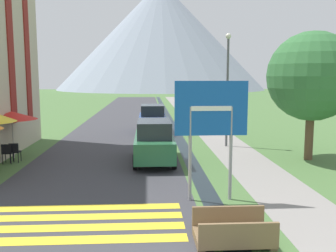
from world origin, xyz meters
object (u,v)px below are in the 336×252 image
Objects in this scene: parked_car_near at (154,141)px; cafe_chair_far_left at (7,152)px; road_sign at (211,120)px; streetlamp at (227,81)px; footbridge at (233,232)px; cafe_chair_far_right at (15,151)px; tree_by_path at (312,77)px; cafe_umbrella_rear_red at (12,116)px; parked_car_far at (152,119)px.

parked_car_near is 6.19m from cafe_chair_far_left.
road_sign is 8.90m from streetlamp.
streetlamp reaches higher than road_sign.
road_sign is at bearing 90.64° from footbridge.
cafe_chair_far_right reaches higher than footbridge.
parked_car_near is 4.93× the size of cafe_chair_far_left.
cafe_chair_far_left reaches higher than footbridge.
footbridge is at bearing -75.20° from cafe_chair_far_right.
tree_by_path is (12.78, -0.09, 3.14)m from cafe_chair_far_right.
parked_car_near is 0.75× the size of tree_by_path.
cafe_chair_far_left is 0.15× the size of streetlamp.
cafe_chair_far_right is (0.23, 0.21, 0.00)m from cafe_chair_far_left.
cafe_umbrella_rear_red is at bearing 86.69° from cafe_chair_far_left.
cafe_umbrella_rear_red is 10.55m from streetlamp.
cafe_chair_far_left and cafe_chair_far_right have the same top height.
cafe_chair_far_left is 13.39m from tree_by_path.
cafe_chair_far_right is 1.73m from cafe_umbrella_rear_red.
cafe_umbrella_rear_red is (-6.30, 1.18, 1.02)m from parked_car_near.
tree_by_path is (13.02, 0.12, 3.14)m from cafe_chair_far_left.
cafe_chair_far_left is at bearing -160.96° from streetlamp.
streetlamp is at bearing 131.54° from tree_by_path.
cafe_chair_far_left is (-6.17, 0.05, -0.40)m from parked_car_near.
streetlamp is at bearing -9.57° from cafe_chair_far_right.
parked_car_far is 4.52× the size of cafe_chair_far_left.
footbridge is at bearing -101.27° from streetlamp.
footbridge is at bearing -123.01° from tree_by_path.
road_sign is at bearing -72.66° from parked_car_near.
road_sign is 0.61× the size of streetlamp.
cafe_chair_far_right is at bearing -68.43° from cafe_umbrella_rear_red.
parked_car_far is at bearing 49.24° from cafe_umbrella_rear_red.
cafe_umbrella_rear_red is at bearing -167.06° from streetlamp.
road_sign is 0.84× the size of parked_car_near.
parked_car_far is (-1.51, 13.59, -1.51)m from road_sign.
road_sign is 2.08× the size of footbridge.
tree_by_path is (6.78, -8.39, 2.74)m from parked_car_far.
cafe_umbrella_rear_red is at bearing 175.60° from tree_by_path.
cafe_chair_far_right is at bearing -125.86° from parked_car_far.
parked_car_near reaches higher than footbridge.
tree_by_path is at bearing 56.99° from footbridge.
tree_by_path is (5.24, 8.07, 3.42)m from footbridge.
tree_by_path reaches higher than road_sign.
cafe_umbrella_rear_red is 13.30m from tree_by_path.
cafe_chair_far_right is (-7.54, 8.16, 0.29)m from footbridge.
streetlamp reaches higher than footbridge.
tree_by_path is at bearing -28.34° from cafe_chair_far_right.
cafe_chair_far_left is at bearing -126.22° from parked_car_far.
road_sign is 7.50m from tree_by_path.
road_sign is 13.75m from parked_car_far.
parked_car_far is (0.06, 8.57, -0.00)m from parked_car_near.
tree_by_path is at bearing -51.06° from parked_car_far.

